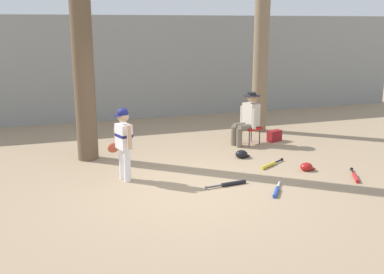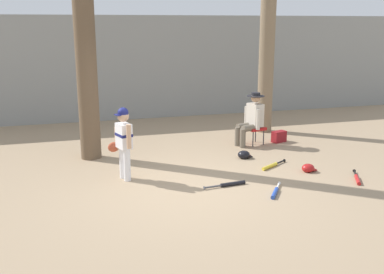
% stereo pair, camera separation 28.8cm
% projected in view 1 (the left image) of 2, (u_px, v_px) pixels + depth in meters
% --- Properties ---
extents(ground_plane, '(60.00, 60.00, 0.00)m').
position_uv_depth(ground_plane, '(192.00, 189.00, 7.65)').
color(ground_plane, '#9E8466').
extents(concrete_back_wall, '(18.00, 0.36, 2.93)m').
position_uv_depth(concrete_back_wall, '(125.00, 68.00, 12.96)').
color(concrete_back_wall, gray).
rests_on(concrete_back_wall, ground).
extents(tree_near_player, '(0.63, 0.63, 6.02)m').
position_uv_depth(tree_near_player, '(81.00, 24.00, 8.69)').
color(tree_near_player, brown).
rests_on(tree_near_player, ground).
extents(tree_behind_spectator, '(0.57, 0.57, 4.17)m').
position_uv_depth(tree_behind_spectator, '(261.00, 61.00, 11.36)').
color(tree_behind_spectator, '#7F6B51').
rests_on(tree_behind_spectator, ground).
extents(young_ballplayer, '(0.43, 0.56, 1.31)m').
position_uv_depth(young_ballplayer, '(123.00, 139.00, 7.90)').
color(young_ballplayer, white).
rests_on(young_ballplayer, ground).
extents(folding_stool, '(0.48, 0.48, 0.41)m').
position_uv_depth(folding_stool, '(251.00, 128.00, 10.42)').
color(folding_stool, red).
rests_on(folding_stool, ground).
extents(seated_spectator, '(0.68, 0.54, 1.20)m').
position_uv_depth(seated_spectator, '(248.00, 117.00, 10.30)').
color(seated_spectator, '#6B6051').
rests_on(seated_spectator, ground).
extents(handbag_beside_stool, '(0.38, 0.28, 0.26)m').
position_uv_depth(handbag_beside_stool, '(274.00, 136.00, 10.70)').
color(handbag_beside_stool, maroon).
rests_on(handbag_beside_stool, ground).
extents(bat_blue_youth, '(0.46, 0.62, 0.07)m').
position_uv_depth(bat_blue_youth, '(277.00, 191.00, 7.46)').
color(bat_blue_youth, '#2347AD').
rests_on(bat_blue_youth, ground).
extents(bat_yellow_trainer, '(0.69, 0.45, 0.07)m').
position_uv_depth(bat_yellow_trainer, '(270.00, 165.00, 8.83)').
color(bat_yellow_trainer, yellow).
rests_on(bat_yellow_trainer, ground).
extents(bat_black_composite, '(0.78, 0.14, 0.07)m').
position_uv_depth(bat_black_composite, '(231.00, 184.00, 7.79)').
color(bat_black_composite, black).
rests_on(bat_black_composite, ground).
extents(bat_red_barrel, '(0.41, 0.67, 0.07)m').
position_uv_depth(bat_red_barrel, '(355.00, 177.00, 8.15)').
color(bat_red_barrel, red).
rests_on(bat_red_barrel, ground).
extents(batting_helmet_black, '(0.30, 0.23, 0.17)m').
position_uv_depth(batting_helmet_black, '(242.00, 154.00, 9.40)').
color(batting_helmet_black, black).
rests_on(batting_helmet_black, ground).
extents(batting_helmet_red, '(0.28, 0.22, 0.16)m').
position_uv_depth(batting_helmet_red, '(307.00, 167.00, 8.58)').
color(batting_helmet_red, '#A81919').
rests_on(batting_helmet_red, ground).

